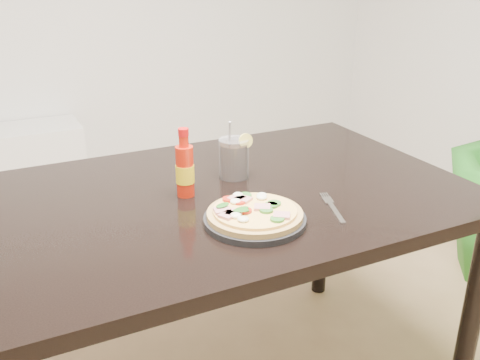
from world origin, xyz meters
name	(u,v)px	position (x,y,z in m)	size (l,w,h in m)	color
dining_table	(222,218)	(-0.01, 0.23, 0.67)	(1.40, 0.90, 0.75)	black
plate	(255,220)	(-0.02, 0.02, 0.76)	(0.26, 0.26, 0.02)	black
pizza	(254,212)	(-0.02, 0.02, 0.78)	(0.24, 0.24, 0.03)	tan
hot_sauce_bottle	(185,169)	(-0.11, 0.25, 0.83)	(0.06, 0.06, 0.19)	red
cola_cup	(234,159)	(0.07, 0.32, 0.81)	(0.10, 0.09, 0.18)	black
fork	(332,206)	(0.21, 0.01, 0.75)	(0.08, 0.18, 0.00)	silver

